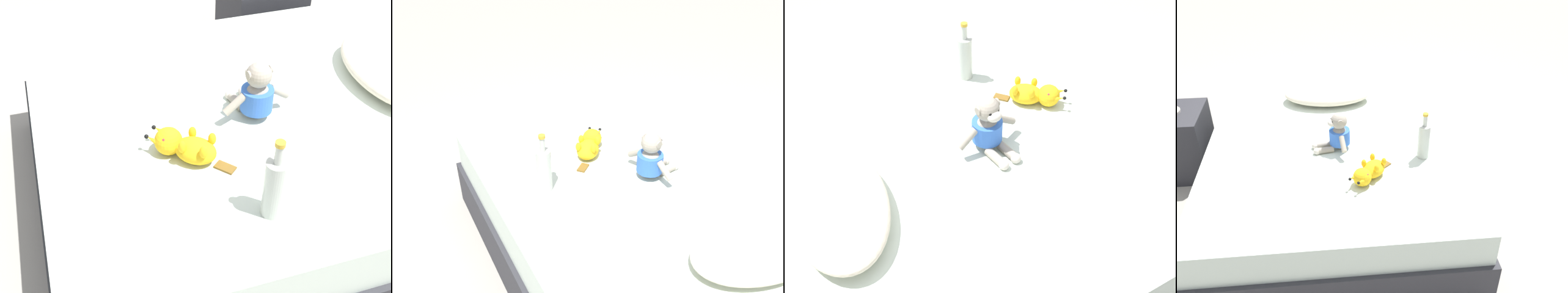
{
  "view_description": "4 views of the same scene",
  "coord_description": "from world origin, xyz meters",
  "views": [
    {
      "loc": [
        1.51,
        -0.75,
        1.66
      ],
      "look_at": [
        0.21,
        -0.35,
        0.51
      ],
      "focal_mm": 48.2,
      "sensor_mm": 36.0,
      "label": 1
    },
    {
      "loc": [
        1.1,
        1.29,
        1.64
      ],
      "look_at": [
        0.21,
        -0.35,
        0.51
      ],
      "focal_mm": 39.83,
      "sensor_mm": 36.0,
      "label": 2
    },
    {
      "loc": [
        -1.07,
        0.57,
        1.66
      ],
      "look_at": [
        0.0,
        0.0,
        0.5
      ],
      "focal_mm": 39.63,
      "sensor_mm": 36.0,
      "label": 3
    },
    {
      "loc": [
        0.01,
        -2.31,
        1.93
      ],
      "look_at": [
        0.22,
        -0.24,
        0.57
      ],
      "focal_mm": 41.13,
      "sensor_mm": 36.0,
      "label": 4
    }
  ],
  "objects": [
    {
      "name": "bed",
      "position": [
        0.0,
        0.0,
        0.22
      ],
      "size": [
        1.55,
        1.81,
        0.45
      ],
      "color": "#2D2D33",
      "rests_on": "ground_plane"
    },
    {
      "name": "glass_bottle",
      "position": [
        0.52,
        -0.2,
        0.56
      ],
      "size": [
        0.07,
        0.07,
        0.29
      ],
      "color": "#B7BCB2",
      "rests_on": "bed"
    },
    {
      "name": "plush_yellow_creature",
      "position": [
        0.19,
        -0.38,
        0.49
      ],
      "size": [
        0.26,
        0.28,
        0.1
      ],
      "color": "yellow",
      "rests_on": "bed"
    },
    {
      "name": "plush_monkey",
      "position": [
        0.03,
        -0.06,
        0.54
      ],
      "size": [
        0.24,
        0.29,
        0.24
      ],
      "color": "#9E9384",
      "rests_on": "bed"
    },
    {
      "name": "pillow",
      "position": [
        -0.02,
        0.56,
        0.51
      ],
      "size": [
        0.62,
        0.38,
        0.12
      ],
      "color": "beige",
      "rests_on": "bed"
    },
    {
      "name": "ground_plane",
      "position": [
        0.0,
        0.0,
        0.0
      ],
      "size": [
        16.0,
        16.0,
        0.0
      ],
      "primitive_type": "plane",
      "color": "#9E998E"
    },
    {
      "name": "nightstand",
      "position": [
        -1.08,
        0.45,
        0.24
      ],
      "size": [
        0.41,
        0.41,
        0.47
      ],
      "color": "#2D2D33",
      "rests_on": "ground_plane"
    }
  ]
}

